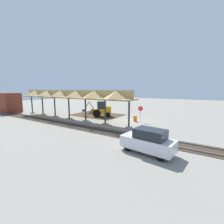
{
  "coord_description": "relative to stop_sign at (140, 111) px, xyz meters",
  "views": [
    {
      "loc": [
        -9.71,
        21.67,
        5.06
      ],
      "look_at": [
        2.42,
        2.72,
        1.6
      ],
      "focal_mm": 24.0,
      "sensor_mm": 36.0,
      "label": 1
    }
  ],
  "objects": [
    {
      "name": "platform_canopy",
      "position": [
        11.08,
        4.28,
        2.38
      ],
      "size": [
        23.69,
        3.2,
        4.9
      ],
      "color": "#9E998E",
      "rests_on": "ground"
    },
    {
      "name": "rail_tracks",
      "position": [
        1.14,
        7.29,
        -1.77
      ],
      "size": [
        60.0,
        2.58,
        0.15
      ],
      "color": "slate",
      "rests_on": "ground"
    },
    {
      "name": "dirt_mound",
      "position": [
        11.59,
        -2.38,
        -1.8
      ],
      "size": [
        4.97,
        4.97,
        2.06
      ],
      "primitive_type": "cone",
      "color": "#42301E",
      "rests_on": "ground"
    },
    {
      "name": "brick_utility_building",
      "position": [
        27.65,
        5.99,
        0.32
      ],
      "size": [
        3.47,
        3.22,
        4.23
      ],
      "primitive_type": "cube",
      "color": "brown",
      "rests_on": "ground"
    },
    {
      "name": "backhoe",
      "position": [
        7.83,
        -0.57,
        -0.54
      ],
      "size": [
        5.24,
        3.51,
        2.82
      ],
      "color": "orange",
      "rests_on": "ground"
    },
    {
      "name": "ground_plane",
      "position": [
        1.14,
        -0.19,
        -1.8
      ],
      "size": [
        120.0,
        120.0,
        0.0
      ],
      "primitive_type": "plane",
      "color": "gray"
    },
    {
      "name": "stop_sign",
      "position": [
        0.0,
        0.0,
        0.0
      ],
      "size": [
        0.76,
        0.09,
        2.49
      ],
      "color": "gray",
      "rests_on": "ground"
    },
    {
      "name": "distant_parked_car",
      "position": [
        -4.85,
        10.35,
        -0.81
      ],
      "size": [
        4.37,
        2.22,
        1.98
      ],
      "color": "silver",
      "rests_on": "ground"
    },
    {
      "name": "dirt_work_zone",
      "position": [
        9.64,
        -1.51,
        -1.79
      ],
      "size": [
        9.89,
        7.0,
        0.01
      ],
      "primitive_type": "cube",
      "color": "#42301E",
      "rests_on": "ground"
    },
    {
      "name": "traffic_barrel",
      "position": [
        0.84,
        0.02,
        -1.35
      ],
      "size": [
        0.56,
        0.56,
        0.9
      ],
      "primitive_type": "cylinder",
      "color": "orange",
      "rests_on": "ground"
    }
  ]
}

